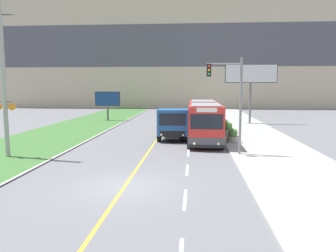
% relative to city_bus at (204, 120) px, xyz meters
% --- Properties ---
extents(ground_plane, '(300.00, 300.00, 0.00)m').
position_rel_city_bus_xyz_m(ground_plane, '(-3.96, -13.89, -1.59)').
color(ground_plane, slate).
extents(sidewalk_right, '(6.00, 140.00, 0.08)m').
position_rel_city_bus_xyz_m(sidewalk_right, '(4.54, -13.89, -1.55)').
color(sidewalk_right, '#9E9E99').
rests_on(sidewalk_right, ground_plane).
extents(lane_marking_centre, '(2.88, 140.00, 0.01)m').
position_rel_city_bus_xyz_m(lane_marking_centre, '(-3.58, -11.53, -1.59)').
color(lane_marking_centre, gold).
rests_on(lane_marking_centre, ground_plane).
extents(apartment_block_background, '(80.00, 8.04, 23.90)m').
position_rel_city_bus_xyz_m(apartment_block_background, '(-3.96, 42.38, 10.36)').
color(apartment_block_background, '#BCAD93').
rests_on(apartment_block_background, ground_plane).
extents(city_bus, '(2.66, 11.61, 3.13)m').
position_rel_city_bus_xyz_m(city_bus, '(0.00, 0.00, 0.00)').
color(city_bus, red).
rests_on(city_bus, ground_plane).
extents(dump_truck, '(2.55, 6.18, 2.63)m').
position_rel_city_bus_xyz_m(dump_truck, '(-2.53, -0.73, -0.27)').
color(dump_truck, black).
rests_on(dump_truck, ground_plane).
extents(utility_pole_near, '(1.80, 0.44, 9.97)m').
position_rel_city_bus_xyz_m(utility_pole_near, '(-12.66, -8.28, 3.12)').
color(utility_pole_near, '#9E9E99').
rests_on(utility_pole_near, ground_plane).
extents(traffic_light_mast, '(2.28, 0.32, 6.29)m').
position_rel_city_bus_xyz_m(traffic_light_mast, '(1.50, -6.57, 2.39)').
color(traffic_light_mast, slate).
rests_on(traffic_light_mast, ground_plane).
extents(billboard_large, '(6.08, 0.24, 7.06)m').
position_rel_city_bus_xyz_m(billboard_large, '(5.86, 11.80, 4.07)').
color(billboard_large, '#59595B').
rests_on(billboard_large, ground_plane).
extents(billboard_small, '(3.30, 0.24, 3.79)m').
position_rel_city_bus_xyz_m(billboard_small, '(-12.08, 14.18, 1.12)').
color(billboard_small, '#59595B').
rests_on(billboard_small, ground_plane).
extents(planter_round_near, '(0.95, 0.95, 1.12)m').
position_rel_city_bus_xyz_m(planter_round_near, '(2.20, -2.11, -1.02)').
color(planter_round_near, gray).
rests_on(planter_round_near, sidewalk_right).
extents(planter_round_second, '(1.04, 1.04, 1.22)m').
position_rel_city_bus_xyz_m(planter_round_second, '(2.22, 1.76, -0.97)').
color(planter_round_second, gray).
rests_on(planter_round_second, sidewalk_right).
extents(planter_round_third, '(0.97, 0.97, 1.11)m').
position_rel_city_bus_xyz_m(planter_round_third, '(2.27, 5.63, -1.02)').
color(planter_round_third, gray).
rests_on(planter_round_third, sidewalk_right).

